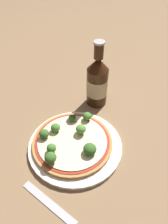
# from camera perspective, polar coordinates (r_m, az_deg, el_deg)

# --- Properties ---
(ground_plane) EXTENTS (3.00, 3.00, 0.00)m
(ground_plane) POSITION_cam_1_polar(r_m,az_deg,el_deg) (0.64, -3.72, -8.57)
(ground_plane) COLOR #846647
(plate) EXTENTS (0.26, 0.26, 0.01)m
(plate) POSITION_cam_1_polar(r_m,az_deg,el_deg) (0.63, -2.28, -8.71)
(plate) COLOR silver
(plate) RESTS_ON ground_plane
(pizza) EXTENTS (0.23, 0.23, 0.01)m
(pizza) POSITION_cam_1_polar(r_m,az_deg,el_deg) (0.62, -2.93, -7.61)
(pizza) COLOR #B77F42
(pizza) RESTS_ON plate
(broccoli_floret_0) EXTENTS (0.04, 0.04, 0.03)m
(broccoli_floret_0) POSITION_cam_1_polar(r_m,az_deg,el_deg) (0.58, 1.53, -9.64)
(broccoli_floret_0) COLOR #89A866
(broccoli_floret_0) RESTS_ON pizza
(broccoli_floret_1) EXTENTS (0.03, 0.03, 0.03)m
(broccoli_floret_1) POSITION_cam_1_polar(r_m,az_deg,el_deg) (0.59, -8.49, -9.29)
(broccoli_floret_1) COLOR #89A866
(broccoli_floret_1) RESTS_ON pizza
(broccoli_floret_2) EXTENTS (0.02, 0.02, 0.02)m
(broccoli_floret_2) POSITION_cam_1_polar(r_m,az_deg,el_deg) (0.66, -3.09, -1.55)
(broccoli_floret_2) COLOR #89A866
(broccoli_floret_2) RESTS_ON pizza
(broccoli_floret_3) EXTENTS (0.03, 0.03, 0.02)m
(broccoli_floret_3) POSITION_cam_1_polar(r_m,az_deg,el_deg) (0.63, -7.45, -4.06)
(broccoli_floret_3) COLOR #89A866
(broccoli_floret_3) RESTS_ON pizza
(broccoli_floret_4) EXTENTS (0.03, 0.03, 0.02)m
(broccoli_floret_4) POSITION_cam_1_polar(r_m,az_deg,el_deg) (0.66, 0.82, -1.06)
(broccoli_floret_4) COLOR #89A866
(broccoli_floret_4) RESTS_ON pizza
(broccoli_floret_5) EXTENTS (0.03, 0.03, 0.03)m
(broccoli_floret_5) POSITION_cam_1_polar(r_m,az_deg,el_deg) (0.62, -0.82, -4.44)
(broccoli_floret_5) COLOR #89A866
(broccoli_floret_5) RESTS_ON pizza
(broccoli_floret_6) EXTENTS (0.03, 0.03, 0.02)m
(broccoli_floret_6) POSITION_cam_1_polar(r_m,az_deg,el_deg) (0.62, -10.37, -5.58)
(broccoli_floret_6) COLOR #89A866
(broccoli_floret_6) RESTS_ON pizza
(broccoli_floret_7) EXTENTS (0.03, 0.03, 0.03)m
(broccoli_floret_7) POSITION_cam_1_polar(r_m,az_deg,el_deg) (0.57, -8.74, -11.67)
(broccoli_floret_7) COLOR #89A866
(broccoli_floret_7) RESTS_ON pizza
(beer_bottle) EXTENTS (0.07, 0.07, 0.22)m
(beer_bottle) POSITION_cam_1_polar(r_m,az_deg,el_deg) (0.71, 3.85, 7.79)
(beer_bottle) COLOR #381E0F
(beer_bottle) RESTS_ON ground_plane
(fork) EXTENTS (0.06, 0.16, 0.00)m
(fork) POSITION_cam_1_polar(r_m,az_deg,el_deg) (0.56, -9.16, -22.40)
(fork) COLOR #B2B2B7
(fork) RESTS_ON ground_plane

